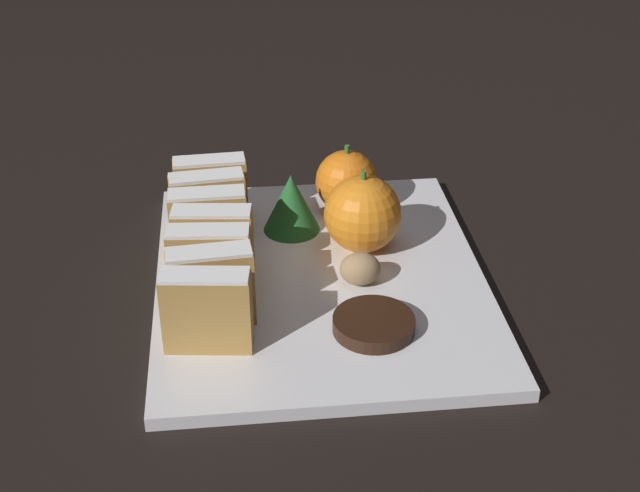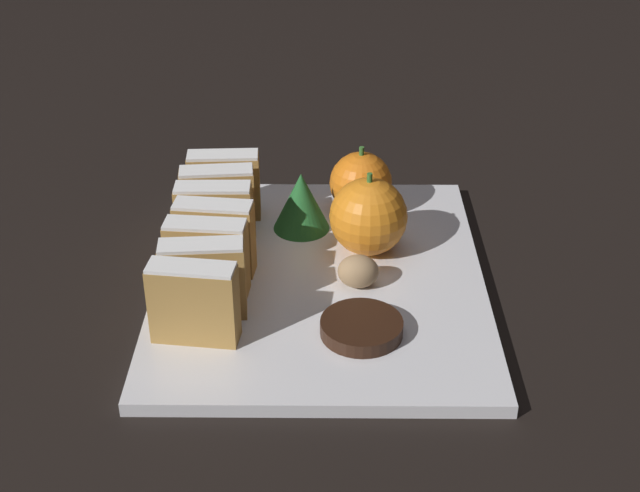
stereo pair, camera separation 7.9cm
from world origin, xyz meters
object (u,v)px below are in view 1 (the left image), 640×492
object	(u,v)px
orange_near	(363,214)
walnut	(360,269)
chocolate_cookie	(374,324)
orange_far	(347,181)

from	to	relation	value
orange_near	walnut	xyz separation A→B (m)	(-0.01, -0.06, -0.02)
walnut	chocolate_cookie	size ratio (longest dim) A/B	0.54
walnut	chocolate_cookie	bearing A→B (deg)	-89.27
orange_far	orange_near	bearing A→B (deg)	-86.70
chocolate_cookie	orange_near	bearing A→B (deg)	85.73
orange_far	chocolate_cookie	size ratio (longest dim) A/B	1.04
walnut	chocolate_cookie	xyz separation A→B (m)	(0.00, -0.07, -0.01)
chocolate_cookie	orange_far	bearing A→B (deg)	88.54
orange_far	walnut	world-z (taller)	orange_far
orange_near	chocolate_cookie	distance (m)	0.14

